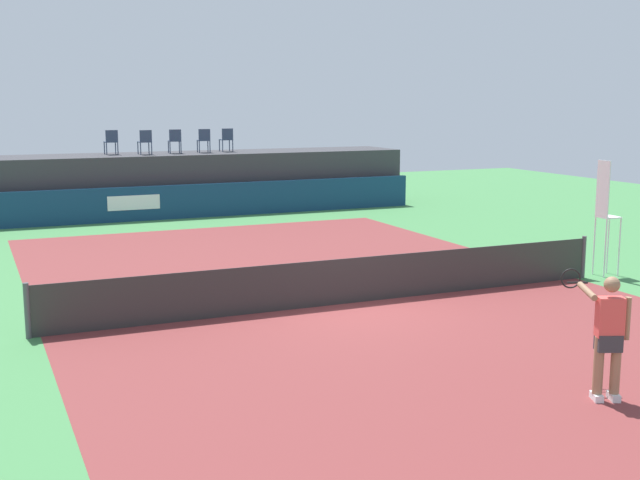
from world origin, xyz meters
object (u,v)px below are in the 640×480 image
(spectator_chair_right, at_px, (204,139))
(net_post_far, at_px, (583,257))
(spectator_chair_far_right, at_px, (227,139))
(net_post_near, at_px, (27,311))
(tennis_ball, at_px, (398,280))
(spectator_chair_far_left, at_px, (111,141))
(tennis_player, at_px, (608,333))
(umpire_chair, at_px, (605,210))
(spectator_chair_left, at_px, (145,141))
(spectator_chair_center, at_px, (175,140))

(spectator_chair_right, xyz_separation_m, net_post_far, (4.91, -15.20, -2.19))
(spectator_chair_far_right, relative_size, net_post_near, 0.89)
(tennis_ball, bearing_deg, spectator_chair_far_right, 88.91)
(spectator_chair_far_left, height_order, tennis_player, spectator_chair_far_left)
(spectator_chair_far_right, bearing_deg, net_post_far, -75.64)
(umpire_chair, height_order, tennis_ball, umpire_chair)
(spectator_chair_right, relative_size, tennis_player, 0.50)
(net_post_far, bearing_deg, spectator_chair_right, 107.90)
(spectator_chair_far_left, bearing_deg, umpire_chair, -60.11)
(spectator_chair_far_right, bearing_deg, spectator_chair_left, -171.64)
(spectator_chair_far_left, distance_m, umpire_chair, 17.85)
(net_post_near, bearing_deg, net_post_far, 0.00)
(spectator_chair_far_left, relative_size, spectator_chair_center, 1.00)
(spectator_chair_far_right, bearing_deg, net_post_near, -118.71)
(spectator_chair_left, distance_m, net_post_far, 16.73)
(spectator_chair_center, height_order, tennis_ball, spectator_chair_center)
(spectator_chair_center, xyz_separation_m, tennis_ball, (1.80, -13.84, -2.66))
(umpire_chair, relative_size, tennis_ball, 40.59)
(net_post_near, bearing_deg, tennis_player, -41.67)
(net_post_near, bearing_deg, spectator_chair_center, 67.21)
(spectator_chair_center, height_order, tennis_player, spectator_chair_center)
(spectator_chair_far_left, bearing_deg, spectator_chair_far_right, -0.28)
(spectator_chair_left, distance_m, umpire_chair, 16.88)
(spectator_chair_center, xyz_separation_m, net_post_far, (6.02, -15.18, -2.19))
(spectator_chair_left, height_order, spectator_chair_far_right, same)
(tennis_player, xyz_separation_m, tennis_ball, (1.00, 7.73, -0.92))
(spectator_chair_far_right, distance_m, umpire_chair, 16.11)
(net_post_near, distance_m, tennis_ball, 8.30)
(net_post_near, xyz_separation_m, net_post_far, (12.40, 0.00, 0.00))
(spectator_chair_center, height_order, spectator_chair_far_right, same)
(spectator_chair_center, bearing_deg, tennis_player, -87.88)
(spectator_chair_far_right, distance_m, net_post_near, 17.73)
(spectator_chair_left, distance_m, net_post_near, 15.99)
(spectator_chair_far_left, height_order, spectator_chair_far_right, same)
(spectator_chair_right, bearing_deg, spectator_chair_far_right, 13.43)
(spectator_chair_far_left, distance_m, spectator_chair_left, 1.23)
(net_post_near, bearing_deg, spectator_chair_left, 70.73)
(spectator_chair_right, height_order, spectator_chair_far_right, same)
(spectator_chair_far_right, height_order, tennis_ball, spectator_chair_far_right)
(spectator_chair_center, bearing_deg, spectator_chair_far_right, 6.80)
(spectator_chair_left, height_order, spectator_chair_right, same)
(spectator_chair_far_right, bearing_deg, tennis_ball, -91.09)
(spectator_chair_center, distance_m, net_post_far, 16.48)
(umpire_chair, bearing_deg, net_post_far, -179.29)
(net_post_far, bearing_deg, net_post_near, 180.00)
(spectator_chair_far_left, xyz_separation_m, tennis_ball, (4.08, -14.10, -2.66))
(spectator_chair_far_left, relative_size, spectator_chair_left, 1.00)
(spectator_chair_far_right, bearing_deg, spectator_chair_far_left, 179.72)
(spectator_chair_left, relative_size, spectator_chair_center, 1.00)
(spectator_chair_right, relative_size, net_post_far, 0.89)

